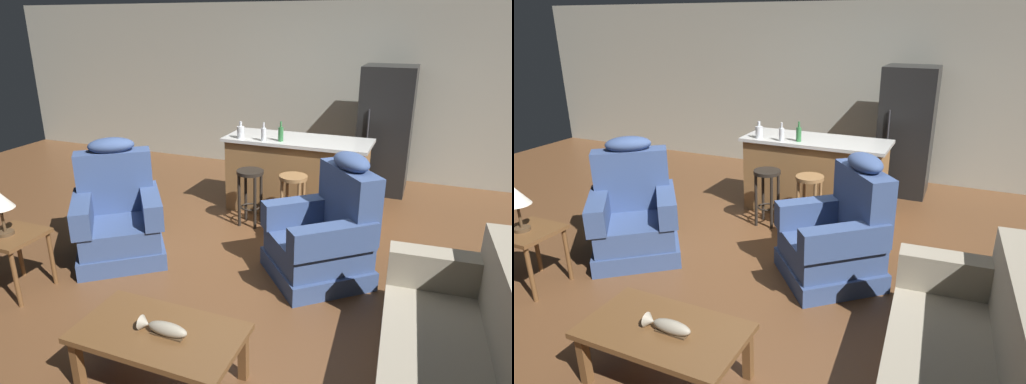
% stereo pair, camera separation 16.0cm
% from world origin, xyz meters
% --- Properties ---
extents(ground_plane, '(12.00, 12.00, 0.00)m').
position_xyz_m(ground_plane, '(0.00, 0.00, 0.00)').
color(ground_plane, brown).
extents(back_wall, '(12.00, 0.05, 2.60)m').
position_xyz_m(back_wall, '(0.00, 3.12, 1.30)').
color(back_wall, '#B2B2A3').
rests_on(back_wall, ground_plane).
extents(coffee_table, '(1.10, 0.60, 0.42)m').
position_xyz_m(coffee_table, '(0.05, -1.91, 0.36)').
color(coffee_table, brown).
rests_on(coffee_table, ground_plane).
extents(fish_figurine, '(0.34, 0.10, 0.10)m').
position_xyz_m(fish_figurine, '(0.10, -1.92, 0.46)').
color(fish_figurine, '#4C3823').
rests_on(fish_figurine, coffee_table).
extents(couch, '(0.96, 1.95, 0.94)m').
position_xyz_m(couch, '(1.89, -1.51, 0.34)').
color(couch, '#9E937F').
rests_on(couch, ground_plane).
extents(recliner_near_lamp, '(1.18, 1.18, 1.20)m').
position_xyz_m(recliner_near_lamp, '(-1.36, -0.48, 0.42)').
color(recliner_near_lamp, '#384C7A').
rests_on(recliner_near_lamp, ground_plane).
extents(recliner_near_island, '(1.18, 1.18, 1.20)m').
position_xyz_m(recliner_near_island, '(0.73, -0.12, 0.42)').
color(recliner_near_island, '#384C7A').
rests_on(recliner_near_island, ground_plane).
extents(end_table, '(0.48, 0.48, 0.56)m').
position_xyz_m(end_table, '(-1.77, -1.40, 0.46)').
color(end_table, brown).
rests_on(end_table, ground_plane).
extents(kitchen_island, '(1.80, 0.70, 0.95)m').
position_xyz_m(kitchen_island, '(0.00, 1.35, 0.48)').
color(kitchen_island, olive).
rests_on(kitchen_island, ground_plane).
extents(bar_stool_left, '(0.32, 0.32, 0.68)m').
position_xyz_m(bar_stool_left, '(-0.38, 0.72, 0.47)').
color(bar_stool_left, black).
rests_on(bar_stool_left, ground_plane).
extents(bar_stool_right, '(0.32, 0.32, 0.68)m').
position_xyz_m(bar_stool_right, '(0.14, 0.72, 0.47)').
color(bar_stool_right, olive).
rests_on(bar_stool_right, ground_plane).
extents(refrigerator, '(0.70, 0.69, 1.76)m').
position_xyz_m(refrigerator, '(0.91, 2.55, 0.88)').
color(refrigerator, black).
rests_on(refrigerator, ground_plane).
extents(bottle_tall_green, '(0.06, 0.06, 0.24)m').
position_xyz_m(bottle_tall_green, '(-0.16, 1.15, 1.04)').
color(bottle_tall_green, '#2D6B38').
rests_on(bottle_tall_green, kitchen_island).
extents(bottle_short_amber, '(0.06, 0.06, 0.23)m').
position_xyz_m(bottle_short_amber, '(-0.35, 1.09, 1.04)').
color(bottle_short_amber, silver).
rests_on(bottle_short_amber, kitchen_island).
extents(bottle_wine_dark, '(0.09, 0.09, 0.21)m').
position_xyz_m(bottle_wine_dark, '(-0.66, 1.11, 1.03)').
color(bottle_wine_dark, silver).
rests_on(bottle_wine_dark, kitchen_island).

